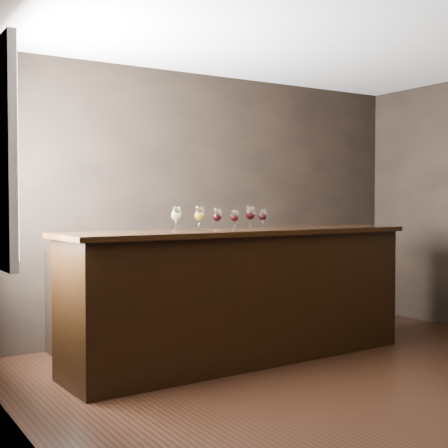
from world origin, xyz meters
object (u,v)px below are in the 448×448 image
bar_counter (243,297)px  glass_red_b (235,216)px  glass_amber (199,214)px  glass_white (176,214)px  glass_red_a (217,216)px  glass_red_c (250,213)px  glass_red_d (263,215)px  back_bar_shelf (181,293)px

bar_counter → glass_red_b: size_ratio=18.61×
bar_counter → glass_amber: glass_amber is taller
bar_counter → glass_red_b: bearing=-177.4°
glass_white → glass_red_a: 0.38m
glass_red_c → glass_red_d: glass_red_c is taller
glass_white → glass_red_d: glass_white is taller
bar_counter → glass_red_a: (-0.29, -0.03, 0.74)m
glass_white → glass_red_a: glass_white is taller
glass_amber → glass_red_d: size_ratio=1.16×
glass_amber → glass_red_a: size_ratio=1.12×
glass_red_c → glass_red_d: bearing=16.8°
glass_amber → glass_red_a: bearing=-5.9°
back_bar_shelf → glass_red_a: glass_red_a is taller
glass_red_d → glass_red_c: bearing=-163.2°
bar_counter → glass_red_a: 0.79m
back_bar_shelf → glass_red_b: size_ratio=15.42×
glass_red_b → glass_red_c: (0.16, -0.00, 0.02)m
glass_red_a → glass_amber: bearing=174.1°
glass_red_c → glass_red_d: 0.18m
back_bar_shelf → glass_amber: 1.39m
back_bar_shelf → glass_white: 1.43m
bar_counter → glass_red_b: glass_red_b is taller
glass_red_a → glass_red_c: (0.36, 0.02, 0.01)m
glass_amber → glass_red_d: (0.69, 0.05, -0.02)m
glass_red_d → glass_red_a: bearing=-172.5°
glass_red_a → back_bar_shelf: bearing=78.9°
back_bar_shelf → glass_red_c: glass_red_c is taller
glass_red_b → bar_counter: bearing=5.5°
glass_red_a → glass_red_b: glass_red_a is taller
back_bar_shelf → glass_amber: glass_amber is taller
back_bar_shelf → glass_red_c: size_ratio=12.96×
glass_red_b → glass_red_c: size_ratio=0.84×
back_bar_shelf → glass_red_b: 1.32m
back_bar_shelf → glass_amber: (-0.38, -1.05, 0.83)m
glass_white → glass_amber: size_ratio=1.00×
glass_red_a → glass_red_d: size_ratio=1.04×
back_bar_shelf → glass_red_a: (-0.21, -1.06, 0.82)m
glass_white → glass_red_b: (0.56, -0.03, -0.02)m
bar_counter → back_bar_shelf: bearing=91.4°
glass_amber → glass_red_d: glass_amber is taller
glass_red_a → glass_red_b: (0.19, 0.02, -0.01)m
bar_counter → glass_red_b: (-0.09, -0.01, 0.73)m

